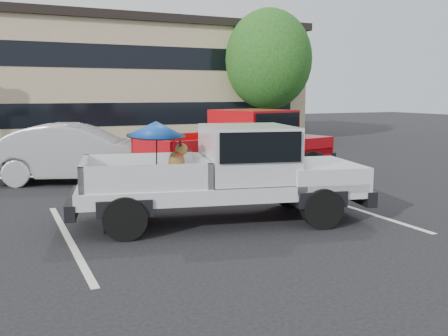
{
  "coord_description": "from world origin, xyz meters",
  "views": [
    {
      "loc": [
        -4.07,
        -6.76,
        2.5
      ],
      "look_at": [
        -0.71,
        0.49,
        1.3
      ],
      "focal_mm": 40.0,
      "sensor_mm": 36.0,
      "label": 1
    }
  ],
  "objects_px": {
    "tree_right": "(269,60)",
    "red_pickup": "(248,142)",
    "tree_back": "(164,63)",
    "silver_sedan": "(79,153)",
    "silver_pickup": "(236,168)"
  },
  "relations": [
    {
      "from": "tree_back",
      "to": "red_pickup",
      "type": "height_order",
      "value": "tree_back"
    },
    {
      "from": "tree_back",
      "to": "silver_pickup",
      "type": "bearing_deg",
      "value": -104.72
    },
    {
      "from": "tree_right",
      "to": "red_pickup",
      "type": "height_order",
      "value": "tree_right"
    },
    {
      "from": "tree_right",
      "to": "red_pickup",
      "type": "relative_size",
      "value": 1.05
    },
    {
      "from": "silver_pickup",
      "to": "red_pickup",
      "type": "height_order",
      "value": "silver_pickup"
    },
    {
      "from": "tree_right",
      "to": "silver_sedan",
      "type": "height_order",
      "value": "tree_right"
    },
    {
      "from": "silver_pickup",
      "to": "silver_sedan",
      "type": "xyz_separation_m",
      "value": [
        -2.11,
        5.78,
        -0.23
      ]
    },
    {
      "from": "tree_back",
      "to": "red_pickup",
      "type": "relative_size",
      "value": 1.1
    },
    {
      "from": "silver_pickup",
      "to": "silver_sedan",
      "type": "distance_m",
      "value": 6.16
    },
    {
      "from": "red_pickup",
      "to": "tree_right",
      "type": "bearing_deg",
      "value": 43.33
    },
    {
      "from": "tree_right",
      "to": "red_pickup",
      "type": "xyz_separation_m",
      "value": [
        -6.44,
        -10.09,
        -3.1
      ]
    },
    {
      "from": "silver_pickup",
      "to": "red_pickup",
      "type": "relative_size",
      "value": 0.92
    },
    {
      "from": "tree_right",
      "to": "tree_back",
      "type": "relative_size",
      "value": 0.95
    },
    {
      "from": "tree_back",
      "to": "silver_pickup",
      "type": "relative_size",
      "value": 1.19
    },
    {
      "from": "silver_sedan",
      "to": "tree_back",
      "type": "bearing_deg",
      "value": -6.44
    }
  ]
}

